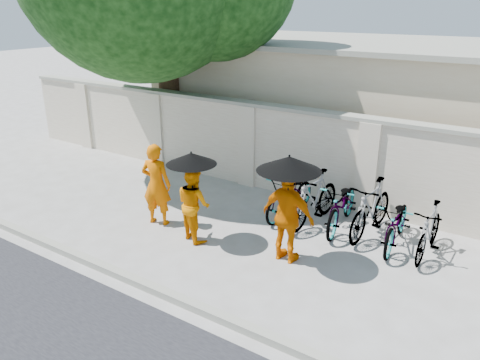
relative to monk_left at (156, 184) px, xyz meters
The scene contains 15 objects.
ground 1.62m from the monk_left, ahead, with size 80.00×80.00×0.00m, color #A3A2A0.
kerb 2.48m from the monk_left, 54.43° to the right, with size 40.00×0.16×0.12m, color gray.
compound_wall 3.82m from the monk_left, 51.64° to the left, with size 20.00×0.30×2.00m, color beige.
building_behind 7.62m from the monk_left, 63.63° to the left, with size 14.00×6.00×3.20m, color beige.
monk_left is the anchor object (origin of this frame).
monk_center 1.07m from the monk_left, ahead, with size 0.71×0.55×1.45m, color orange.
parasol_center 1.38m from the monk_left, 10.31° to the right, with size 0.93×0.93×0.94m.
monk_right 2.94m from the monk_left, ahead, with size 0.99×0.41×1.69m, color #CC5F00.
parasol_right 3.12m from the monk_left, ahead, with size 1.08×1.08×1.00m.
bike_0 2.82m from the monk_left, 40.84° to the left, with size 0.61×1.76×0.92m, color #989AAD.
bike_1 3.21m from the monk_left, 33.12° to the left, with size 0.52×1.84×1.11m, color #989AAD.
bike_2 3.77m from the monk_left, 29.95° to the left, with size 0.65×1.88×0.99m, color #989AAD.
bike_3 4.28m from the monk_left, 26.49° to the left, with size 0.52×1.84×1.11m, color #989AAD.
bike_4 4.74m from the monk_left, 21.41° to the left, with size 0.62×1.77×0.93m, color #989AAD.
bike_5 5.26m from the monk_left, 18.79° to the left, with size 0.45×1.61×0.97m, color #989AAD.
Camera 1 is at (4.90, -6.20, 4.28)m, focal length 35.00 mm.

